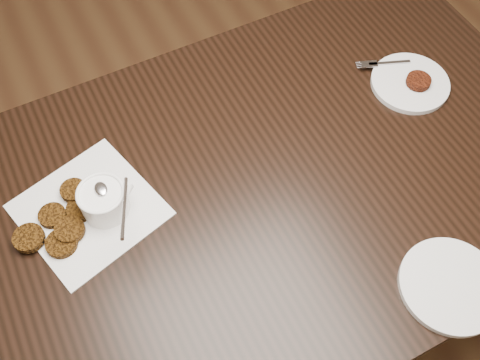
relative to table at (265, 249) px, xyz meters
name	(u,v)px	position (x,y,z in m)	size (l,w,h in m)	color
floor	(261,325)	(-0.05, -0.09, -0.38)	(4.00, 4.00, 0.00)	#50331B
table	(265,249)	(0.00, 0.00, 0.00)	(1.43, 0.92, 0.75)	black
napkin	(89,210)	(-0.38, 0.11, 0.38)	(0.26, 0.26, 0.00)	silver
sauce_ramekin	(100,192)	(-0.35, 0.09, 0.45)	(0.13, 0.13, 0.14)	white
patty_cluster	(61,219)	(-0.44, 0.11, 0.39)	(0.20, 0.20, 0.02)	#62380C
plate_with_patty	(411,81)	(0.44, 0.08, 0.39)	(0.19, 0.19, 0.03)	silver
plate_empty	(451,286)	(0.19, -0.38, 0.38)	(0.20, 0.20, 0.01)	silver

